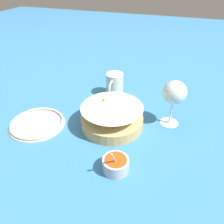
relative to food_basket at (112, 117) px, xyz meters
name	(u,v)px	position (x,y,z in m)	size (l,w,h in m)	color
ground_plane	(118,121)	(-0.03, 0.01, -0.04)	(4.00, 4.00, 0.00)	teal
food_basket	(112,117)	(0.00, 0.00, 0.00)	(0.22, 0.22, 0.09)	tan
sauce_cup	(116,164)	(0.19, 0.08, -0.01)	(0.08, 0.08, 0.10)	#B7B7BC
wine_glass	(174,94)	(-0.08, 0.19, 0.09)	(0.08, 0.08, 0.17)	silver
beer_mug	(114,85)	(-0.21, -0.06, 0.01)	(0.11, 0.07, 0.10)	silver
side_plate	(37,123)	(0.09, -0.26, -0.03)	(0.20, 0.20, 0.01)	silver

